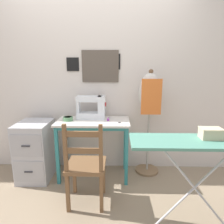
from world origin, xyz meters
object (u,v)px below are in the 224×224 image
Objects in this scene: storage_box at (211,133)px; wooden_chair at (86,166)px; sewing_machine at (93,108)px; dress_form at (150,101)px; thread_spool_near_machine at (108,119)px; filing_cabinet at (36,150)px; scissors at (121,123)px; ironing_board at (199,146)px; fabric_bowl at (68,119)px.

wooden_chair is at bearing 165.96° from storage_box.
dress_form reaches higher than sewing_machine.
storage_box reaches higher than thread_spool_near_machine.
filing_cabinet is at bearing 144.98° from wooden_chair.
wooden_chair is at bearing -130.28° from scissors.
filing_cabinet is at bearing 175.94° from scissors.
ironing_board reaches higher than filing_cabinet.
wooden_chair reaches higher than thread_spool_near_machine.
storage_box is (1.41, -0.83, 0.11)m from fabric_bowl.
storage_box is at bearing -42.47° from thread_spool_near_machine.
scissors is 1.19m from filing_cabinet.
scissors is at bearing 129.60° from ironing_board.
storage_box is (0.36, -0.97, -0.10)m from dress_form.
sewing_machine is at bearing 147.56° from scissors.
thread_spool_near_machine is 1.22m from storage_box.
filing_cabinet is (-0.44, -0.04, -0.42)m from fabric_bowl.
dress_form reaches higher than filing_cabinet.
storage_box reaches higher than ironing_board.
thread_spool_near_machine is 0.60m from dress_form.
storage_box is at bearing -40.78° from sewing_machine.
wooden_chair reaches higher than ironing_board.
fabric_bowl is at bearing 118.64° from wooden_chair.
scissors is 0.08× the size of dress_form.
wooden_chair is (-0.00, -0.68, -0.47)m from sewing_machine.
fabric_bowl is at bearing -172.49° from dress_form.
ironing_board is (1.75, -0.84, 0.44)m from filing_cabinet.
thread_spool_near_machine is at bearing -164.57° from dress_form.
scissors is 0.67m from wooden_chair.
storage_box reaches higher than wooden_chair.
sewing_machine reaches higher than scissors.
ironing_board is at bearing -75.94° from dress_form.
scissors is (0.37, -0.24, -0.14)m from sewing_machine.
wooden_chair is 0.82× the size of ironing_board.
dress_form is (0.54, 0.15, 0.21)m from thread_spool_near_machine.
storage_box is (0.74, -0.72, 0.13)m from scissors.
sewing_machine is at bearing -178.80° from dress_form.
storage_box is at bearing -23.31° from filing_cabinet.
scissors is 0.51m from dress_form.
sewing_machine is 0.34× the size of ironing_board.
filing_cabinet is 4.24× the size of storage_box.
sewing_machine reaches higher than filing_cabinet.
dress_form is 1.04m from storage_box.
storage_box is (1.11, -0.96, -0.01)m from sewing_machine.
storage_box is (1.11, -0.28, 0.47)m from wooden_chair.
filing_cabinet is at bearing 154.32° from ironing_board.
filing_cabinet is at bearing -168.01° from sewing_machine.
dress_form reaches higher than scissors.
wooden_chair is 0.91m from filing_cabinet.
thread_spool_near_machine is 0.04× the size of ironing_board.
sewing_machine is 0.28m from thread_spool_near_machine.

